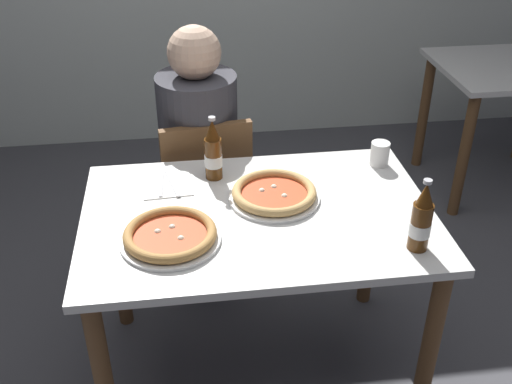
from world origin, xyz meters
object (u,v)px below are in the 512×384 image
at_px(pizza_margherita_near, 274,194).
at_px(pizza_marinara_far, 170,235).
at_px(beer_bottle_left, 421,220).
at_px(beer_bottle_center, 213,153).
at_px(napkin_with_cutlery, 167,185).
at_px(diner_seated, 200,165).
at_px(dining_table_main, 258,239).
at_px(paper_cup, 380,154).
at_px(chair_behind_table, 204,190).
at_px(dining_table_background, 507,92).

relative_size(pizza_margherita_near, pizza_marinara_far, 1.00).
height_order(pizza_margherita_near, beer_bottle_left, beer_bottle_left).
height_order(beer_bottle_center, napkin_with_cutlery, beer_bottle_center).
bearing_deg(pizza_marinara_far, beer_bottle_center, 66.44).
bearing_deg(diner_seated, pizza_margherita_near, -67.87).
height_order(dining_table_main, pizza_marinara_far, pizza_marinara_far).
height_order(dining_table_main, paper_cup, paper_cup).
relative_size(chair_behind_table, beer_bottle_center, 3.44).
relative_size(dining_table_main, pizza_margherita_near, 3.69).
bearing_deg(beer_bottle_center, dining_table_main, -63.06).
relative_size(beer_bottle_left, paper_cup, 2.60).
xyz_separation_m(dining_table_main, diner_seated, (-0.17, 0.66, -0.05)).
height_order(dining_table_main, napkin_with_cutlery, napkin_with_cutlery).
bearing_deg(paper_cup, dining_table_main, -152.21).
bearing_deg(beer_bottle_center, diner_seated, 95.37).
bearing_deg(chair_behind_table, paper_cup, 144.90).
height_order(beer_bottle_left, paper_cup, beer_bottle_left).
distance_m(pizza_marinara_far, beer_bottle_center, 0.43).
distance_m(dining_table_main, diner_seated, 0.68).
relative_size(pizza_marinara_far, napkin_with_cutlery, 1.69).
distance_m(dining_table_background, pizza_margherita_near, 1.93).
relative_size(beer_bottle_left, napkin_with_cutlery, 1.29).
xyz_separation_m(pizza_marinara_far, beer_bottle_left, (0.77, -0.14, 0.08)).
height_order(pizza_marinara_far, napkin_with_cutlery, pizza_marinara_far).
bearing_deg(pizza_margherita_near, beer_bottle_left, -40.90).
relative_size(dining_table_background, pizza_margherita_near, 2.46).
distance_m(diner_seated, beer_bottle_left, 1.16).
bearing_deg(diner_seated, napkin_with_cutlery, -107.43).
xyz_separation_m(diner_seated, dining_table_background, (1.75, 0.60, 0.01)).
bearing_deg(pizza_margherita_near, napkin_with_cutlery, 159.25).
height_order(pizza_margherita_near, pizza_marinara_far, same).
distance_m(dining_table_main, dining_table_background, 2.03).
bearing_deg(beer_bottle_center, paper_cup, 1.06).
bearing_deg(pizza_marinara_far, napkin_with_cutlery, 91.34).
distance_m(diner_seated, beer_bottle_center, 0.49).
bearing_deg(pizza_margherita_near, diner_seated, 112.13).
xyz_separation_m(pizza_marinara_far, beer_bottle_center, (0.17, 0.39, 0.08)).
xyz_separation_m(dining_table_background, pizza_margherita_near, (-1.52, -1.18, 0.18)).
xyz_separation_m(dining_table_main, paper_cup, (0.51, 0.27, 0.16)).
height_order(dining_table_main, diner_seated, diner_seated).
height_order(diner_seated, pizza_margherita_near, diner_seated).
height_order(pizza_margherita_near, napkin_with_cutlery, pizza_margherita_near).
bearing_deg(pizza_marinara_far, paper_cup, 26.13).
xyz_separation_m(dining_table_main, pizza_marinara_far, (-0.30, -0.13, 0.13)).
bearing_deg(pizza_marinara_far, diner_seated, 80.62).
height_order(beer_bottle_center, paper_cup, beer_bottle_center).
xyz_separation_m(beer_bottle_left, paper_cup, (0.04, 0.54, -0.06)).
relative_size(beer_bottle_center, napkin_with_cutlery, 1.29).
height_order(diner_seated, beer_bottle_left, diner_seated).
distance_m(chair_behind_table, beer_bottle_left, 1.14).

